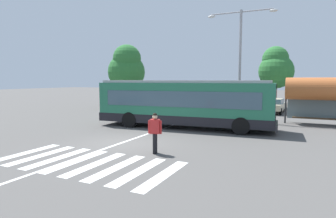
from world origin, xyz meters
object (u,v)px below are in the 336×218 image
parked_car_champagne (273,105)px  background_tree_right (276,68)px  city_transit_bus (184,103)px  pedestrian_crossing_street (155,131)px  bus_stop_shelter (323,90)px  parked_car_black (216,103)px  background_tree_left (127,68)px  twin_arm_street_lamp (240,52)px  parked_car_charcoal (244,104)px  parked_car_red (192,102)px

parked_car_champagne → background_tree_right: (-0.36, 5.02, 3.61)m
city_transit_bus → background_tree_right: size_ratio=1.71×
pedestrian_crossing_street → bus_stop_shelter: (6.71, 11.54, 1.45)m
parked_car_black → background_tree_left: size_ratio=0.66×
parked_car_black → twin_arm_street_lamp: 8.19m
parked_car_black → background_tree_left: bearing=-171.5°
city_transit_bus → twin_arm_street_lamp: twin_arm_street_lamp is taller
pedestrian_crossing_street → parked_car_charcoal: size_ratio=0.38×
parked_car_champagne → bus_stop_shelter: bearing=-59.4°
bus_stop_shelter → pedestrian_crossing_street: bearing=-120.2°
parked_car_champagne → background_tree_right: 6.19m
twin_arm_street_lamp → parked_car_champagne: bearing=72.5°
parked_car_charcoal → parked_car_champagne: bearing=1.4°
background_tree_right → parked_car_black: bearing=-134.3°
parked_car_champagne → twin_arm_street_lamp: (-1.95, -6.17, 4.42)m
parked_car_red → twin_arm_street_lamp: size_ratio=0.55×
parked_car_red → parked_car_black: 2.76m
parked_car_champagne → background_tree_right: bearing=94.1°
pedestrian_crossing_street → bus_stop_shelter: size_ratio=0.36×
city_transit_bus → pedestrian_crossing_street: 6.71m
twin_arm_street_lamp → background_tree_right: 11.32m
city_transit_bus → bus_stop_shelter: bearing=31.8°
parked_car_charcoal → parked_car_champagne: same height
parked_car_black → parked_car_charcoal: size_ratio=1.00×
twin_arm_street_lamp → background_tree_right: size_ratio=1.23×
parked_car_charcoal → parked_car_black: bearing=-176.1°
city_transit_bus → parked_car_black: size_ratio=2.53×
pedestrian_crossing_street → twin_arm_street_lamp: 12.40m
parked_car_charcoal → background_tree_right: (2.38, 5.08, 3.61)m
bus_stop_shelter → background_tree_right: 12.11m
bus_stop_shelter → parked_car_red: bearing=151.6°
city_transit_bus → background_tree_left: bearing=138.5°
parked_car_black → parked_car_red: bearing=170.4°
parked_car_black → bus_stop_shelter: size_ratio=0.96×
city_transit_bus → twin_arm_street_lamp: (2.46, 5.07, 3.60)m
parked_car_red → background_tree_right: background_tree_right is taller
parked_car_red → background_tree_left: background_tree_left is taller
city_transit_bus → parked_car_charcoal: bearing=81.5°
city_transit_bus → pedestrian_crossing_street: size_ratio=6.66×
bus_stop_shelter → twin_arm_street_lamp: (-5.63, 0.06, 2.77)m
parked_car_red → parked_car_champagne: bearing=-1.4°
pedestrian_crossing_street → parked_car_champagne: bearing=80.4°
pedestrian_crossing_street → background_tree_left: background_tree_left is taller
city_transit_bus → background_tree_left: size_ratio=1.66×
twin_arm_street_lamp → parked_car_black: bearing=120.9°
parked_car_red → background_tree_right: size_ratio=0.68×
parked_car_charcoal → background_tree_right: background_tree_right is taller
bus_stop_shelter → background_tree_left: (-18.85, 4.52, 1.94)m
parked_car_black → background_tree_left: background_tree_left is taller
parked_car_black → background_tree_right: bearing=45.7°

